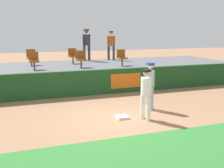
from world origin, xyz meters
The scene contains 14 objects.
ground_plane centered at (0.00, 0.00, 0.00)m, with size 60.00×60.00×0.00m, color #936B4C.
grass_foreground_strip centered at (0.00, -3.03, 0.00)m, with size 18.00×2.80×0.01m, color #2D722D.
first_base centered at (0.25, -0.03, 0.04)m, with size 0.40×0.40×0.08m, color white.
player_fielder_home centered at (0.93, -0.41, 0.97)m, with size 0.39×0.55×1.69m.
player_runner_visitor centered at (1.63, 0.64, 1.02)m, with size 0.35×0.49×1.75m.
field_wall centered at (0.01, 3.72, 0.57)m, with size 18.00×0.26×1.15m.
bleacher_platform centered at (0.00, 6.29, 0.55)m, with size 18.00×4.80×1.09m, color #59595E.
seat_back_left centered at (-2.10, 6.96, 1.56)m, with size 0.46×0.44×0.84m.
seat_back_center centered at (0.13, 6.96, 1.56)m, with size 0.45×0.44×0.84m.
seat_front_right centered at (2.33, 5.16, 1.56)m, with size 0.46×0.44×0.84m.
seat_front_left centered at (-2.12, 5.16, 1.56)m, with size 0.44×0.44×0.84m.
seat_front_center centered at (0.14, 5.16, 1.57)m, with size 0.48×0.44×0.84m.
spectator_hooded centered at (1.23, 8.06, 2.19)m, with size 0.51×0.44×1.88m.
spectator_capped centered at (2.80, 8.06, 2.11)m, with size 0.47×0.43×1.76m.
Camera 1 is at (-3.25, -8.57, 2.95)m, focal length 45.53 mm.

